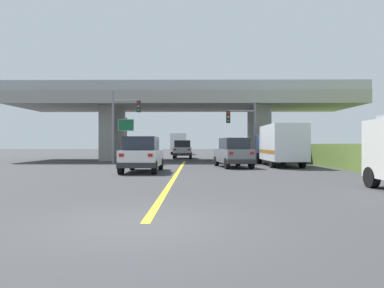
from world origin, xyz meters
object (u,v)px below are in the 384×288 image
object	(u,v)px
suv_crossing	(233,153)
semi_truck_distant	(179,144)
sedan_oncoming	(183,149)
traffic_signal_nearside	(245,125)
highway_sign	(126,130)
suv_lead	(142,154)
traffic_signal_farside	(122,119)
box_truck	(280,144)

from	to	relation	value
suv_crossing	semi_truck_distant	size ratio (longest dim) A/B	0.61
sedan_oncoming	traffic_signal_nearside	xyz separation A→B (m)	(5.45, -11.07, 2.10)
highway_sign	semi_truck_distant	size ratio (longest dim) A/B	0.54
suv_crossing	semi_truck_distant	xyz separation A→B (m)	(-5.24, 30.96, 0.68)
suv_lead	traffic_signal_farside	world-z (taller)	traffic_signal_farside
sedan_oncoming	highway_sign	size ratio (longest dim) A/B	1.07
traffic_signal_farside	box_truck	bearing A→B (deg)	-13.87
sedan_oncoming	traffic_signal_nearside	size ratio (longest dim) A/B	0.87
suv_crossing	traffic_signal_farside	xyz separation A→B (m)	(-8.70, 4.69, 2.69)
traffic_signal_nearside	sedan_oncoming	bearing A→B (deg)	116.20
suv_crossing	sedan_oncoming	size ratio (longest dim) A/B	1.04
traffic_signal_farside	semi_truck_distant	bearing A→B (deg)	82.49
suv_crossing	highway_sign	distance (m)	12.42
highway_sign	semi_truck_distant	world-z (taller)	highway_sign
traffic_signal_farside	semi_truck_distant	size ratio (longest dim) A/B	0.79
sedan_oncoming	traffic_signal_nearside	distance (m)	12.51
suv_lead	box_truck	distance (m)	10.87
suv_crossing	traffic_signal_nearside	bearing A→B (deg)	62.73
suv_lead	suv_crossing	size ratio (longest dim) A/B	0.97
traffic_signal_nearside	highway_sign	distance (m)	11.24
box_truck	highway_sign	world-z (taller)	highway_sign
traffic_signal_farside	semi_truck_distant	world-z (taller)	traffic_signal_farside
box_truck	sedan_oncoming	xyz separation A→B (m)	(-7.66, 13.59, -0.56)
traffic_signal_nearside	semi_truck_distant	xyz separation A→B (m)	(-6.63, 26.80, -1.42)
box_truck	traffic_signal_nearside	bearing A→B (deg)	131.30
sedan_oncoming	traffic_signal_nearside	world-z (taller)	traffic_signal_nearside
suv_crossing	semi_truck_distant	distance (m)	31.41
highway_sign	semi_truck_distant	distance (m)	23.06
suv_lead	highway_sign	size ratio (longest dim) A/B	1.08
sedan_oncoming	suv_lead	bearing A→B (deg)	-94.79
highway_sign	semi_truck_distant	bearing A→B (deg)	80.43
box_truck	traffic_signal_nearside	size ratio (longest dim) A/B	1.44
suv_lead	traffic_signal_farside	xyz separation A→B (m)	(-3.04, 8.68, 2.69)
box_truck	semi_truck_distant	size ratio (longest dim) A/B	0.96
suv_lead	suv_crossing	bearing A→B (deg)	35.18
traffic_signal_nearside	traffic_signal_farside	bearing A→B (deg)	177.06
suv_lead	traffic_signal_nearside	xyz separation A→B (m)	(7.06, 8.16, 2.10)
suv_crossing	sedan_oncoming	distance (m)	15.77
suv_lead	box_truck	xyz separation A→B (m)	(9.28, 5.64, 0.56)
highway_sign	sedan_oncoming	bearing A→B (deg)	54.28
suv_lead	highway_sign	xyz separation A→B (m)	(-3.40, 12.25, 1.95)
suv_crossing	box_truck	size ratio (longest dim) A/B	0.64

